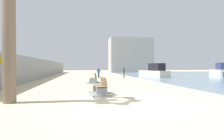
% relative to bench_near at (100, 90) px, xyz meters
% --- Properties ---
extents(ground_plane, '(120.00, 120.00, 0.00)m').
position_rel_bench_near_xyz_m(ground_plane, '(0.63, 15.07, -0.23)').
color(ground_plane, beige).
extents(seawall, '(0.80, 64.00, 2.63)m').
position_rel_bench_near_xyz_m(seawall, '(-6.87, 15.07, 1.08)').
color(seawall, gray).
rests_on(seawall, ground).
extents(bench_near, '(1.25, 2.17, 0.98)m').
position_rel_bench_near_xyz_m(bench_near, '(0.00, 0.00, 0.00)').
color(bench_near, gray).
rests_on(bench_near, ground).
extents(bench_far, '(1.36, 2.22, 0.98)m').
position_rel_bench_near_xyz_m(bench_far, '(0.06, 7.80, 0.00)').
color(bench_far, gray).
rests_on(bench_far, ground).
extents(person_walking, '(0.51, 0.27, 1.51)m').
position_rel_bench_near_xyz_m(person_walking, '(1.32, 16.86, 0.63)').
color(person_walking, navy).
rests_on(person_walking, ground).
extents(person_standing, '(0.21, 0.53, 1.59)m').
position_rel_bench_near_xyz_m(person_standing, '(4.68, 14.97, 0.68)').
color(person_standing, '#333338').
rests_on(person_standing, ground).
extents(boat_nearest, '(3.39, 5.52, 2.26)m').
position_rel_bench_near_xyz_m(boat_nearest, '(23.86, 20.60, 0.62)').
color(boat_nearest, white).
rests_on(boat_nearest, water_bay).
extents(boat_distant, '(2.73, 7.32, 2.07)m').
position_rel_bench_near_xyz_m(boat_distant, '(10.09, 17.84, 0.56)').
color(boat_distant, beige).
rests_on(boat_distant, water_bay).
extents(pedestrian_sign, '(0.85, 0.08, 2.42)m').
position_rel_bench_near_xyz_m(pedestrian_sign, '(-6.10, 2.43, 1.28)').
color(pedestrian_sign, slate).
rests_on(pedestrian_sign, ground).
extents(harbor_building, '(12.00, 6.00, 9.67)m').
position_rel_bench_near_xyz_m(harbor_building, '(12.64, 43.07, 4.60)').
color(harbor_building, '#ADAAA3').
rests_on(harbor_building, ground).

